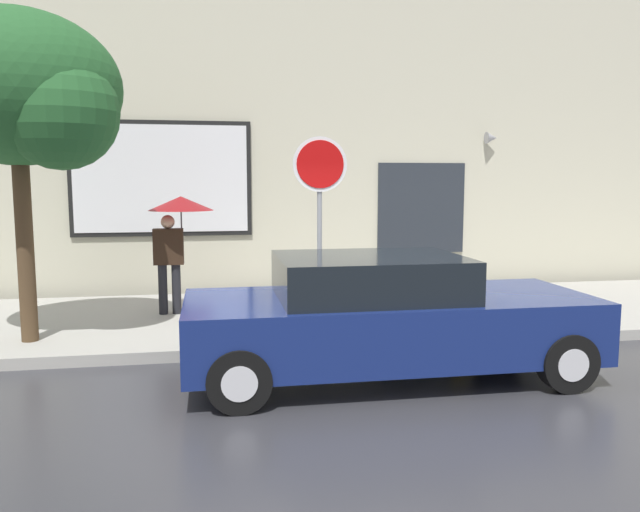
% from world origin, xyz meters
% --- Properties ---
extents(ground_plane, '(60.00, 60.00, 0.00)m').
position_xyz_m(ground_plane, '(0.00, 0.00, 0.00)').
color(ground_plane, '#333338').
extents(sidewalk, '(20.00, 4.00, 0.15)m').
position_xyz_m(sidewalk, '(0.00, 3.00, 0.07)').
color(sidewalk, '#A3A099').
rests_on(sidewalk, ground).
extents(building_facade, '(20.00, 0.67, 7.00)m').
position_xyz_m(building_facade, '(-0.02, 5.50, 3.48)').
color(building_facade, beige).
rests_on(building_facade, ground).
extents(parked_car, '(4.58, 1.88, 1.41)m').
position_xyz_m(parked_car, '(0.25, 0.02, 0.70)').
color(parked_car, navy).
rests_on(parked_car, ground).
extents(fire_hydrant, '(0.30, 0.44, 0.81)m').
position_xyz_m(fire_hydrant, '(1.96, 1.86, 0.55)').
color(fire_hydrant, yellow).
rests_on(fire_hydrant, sidewalk).
extents(pedestrian_with_umbrella, '(1.01, 1.01, 1.86)m').
position_xyz_m(pedestrian_with_umbrella, '(-2.20, 3.25, 1.64)').
color(pedestrian_with_umbrella, black).
rests_on(pedestrian_with_umbrella, sidewalk).
extents(street_tree, '(2.59, 2.21, 4.23)m').
position_xyz_m(street_tree, '(-3.94, 1.78, 3.33)').
color(street_tree, '#4C3823').
rests_on(street_tree, sidewalk).
extents(stop_sign, '(0.76, 0.10, 2.70)m').
position_xyz_m(stop_sign, '(-0.18, 1.85, 2.06)').
color(stop_sign, gray).
rests_on(stop_sign, sidewalk).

